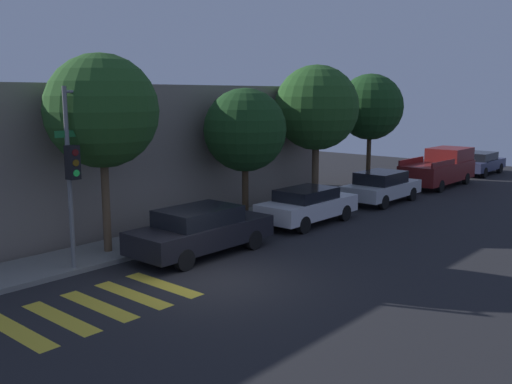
% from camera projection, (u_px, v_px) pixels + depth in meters
% --- Properties ---
extents(ground_plane, '(60.00, 60.00, 0.00)m').
position_uv_depth(ground_plane, '(215.00, 281.00, 14.89)').
color(ground_plane, black).
extents(sidewalk, '(26.00, 2.19, 0.14)m').
position_uv_depth(sidewalk, '(117.00, 249.00, 17.65)').
color(sidewalk, slate).
rests_on(sidewalk, ground).
extents(building_row, '(26.00, 6.00, 5.16)m').
position_uv_depth(building_row, '(38.00, 158.00, 20.13)').
color(building_row, slate).
rests_on(building_row, ground).
extents(crosswalk, '(4.31, 2.60, 0.00)m').
position_uv_depth(crosswalk, '(98.00, 306.00, 13.16)').
color(crosswalk, gold).
rests_on(crosswalk, ground).
extents(traffic_light_pole, '(2.59, 0.56, 5.03)m').
position_uv_depth(traffic_light_pole, '(86.00, 148.00, 15.38)').
color(traffic_light_pole, slate).
rests_on(traffic_light_pole, ground).
extents(sedan_near_corner, '(4.67, 1.86, 1.46)m').
position_uv_depth(sedan_near_corner, '(201.00, 230.00, 17.23)').
color(sedan_near_corner, black).
rests_on(sedan_near_corner, ground).
extents(sedan_middle, '(4.32, 1.76, 1.36)m').
position_uv_depth(sedan_middle, '(308.00, 205.00, 21.33)').
color(sedan_middle, silver).
rests_on(sedan_middle, ground).
extents(sedan_far_end, '(4.23, 1.87, 1.41)m').
position_uv_depth(sedan_far_end, '(381.00, 186.00, 25.51)').
color(sedan_far_end, '#B7BABF').
rests_on(sedan_far_end, ground).
extents(pickup_truck, '(5.40, 1.99, 1.94)m').
position_uv_depth(pickup_truck, '(440.00, 168.00, 30.19)').
color(pickup_truck, maroon).
rests_on(pickup_truck, ground).
extents(sedan_tail_of_row, '(4.33, 1.79, 1.35)m').
position_uv_depth(sedan_tail_of_row, '(479.00, 163.00, 34.50)').
color(sedan_tail_of_row, '#2D3351').
rests_on(sedan_tail_of_row, ground).
extents(tree_near_corner, '(3.32, 3.32, 6.00)m').
position_uv_depth(tree_near_corner, '(102.00, 111.00, 16.54)').
color(tree_near_corner, brown).
rests_on(tree_near_corner, ground).
extents(tree_midblock, '(3.12, 3.12, 5.06)m').
position_uv_depth(tree_midblock, '(245.00, 130.00, 21.31)').
color(tree_midblock, '#42301E').
rests_on(tree_midblock, ground).
extents(tree_far_end, '(3.67, 3.67, 6.07)m').
position_uv_depth(tree_far_end, '(316.00, 108.00, 24.61)').
color(tree_far_end, brown).
rests_on(tree_far_end, ground).
extents(tree_behind_truck, '(3.24, 3.24, 5.81)m').
position_uv_depth(tree_behind_truck, '(370.00, 107.00, 28.05)').
color(tree_behind_truck, '#42301E').
rests_on(tree_behind_truck, ground).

